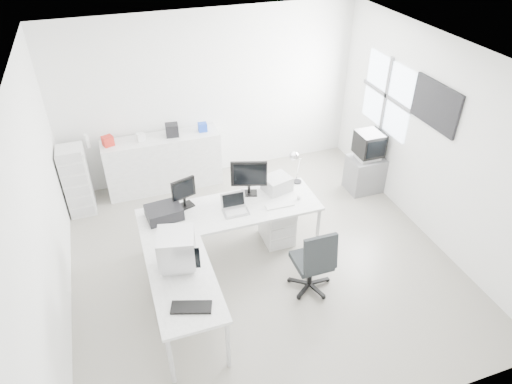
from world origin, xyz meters
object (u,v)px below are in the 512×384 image
object	(u,v)px
laptop	(236,205)
crt_monitor	(177,251)
crt_tv	(369,146)
filing_cabinet	(77,181)
inkjet_printer	(164,212)
laser_printer	(277,183)
tv_cabinet	(365,174)
drawer_pedestal	(277,222)
lcd_monitor_small	(184,193)
main_desk	(231,231)
side_desk	(187,305)
office_chair	(312,258)
sideboard	(164,163)
lcd_monitor_large	(249,178)

from	to	relation	value
laptop	crt_monitor	xyz separation A→B (m)	(-0.90, -0.75, 0.11)
laptop	crt_tv	size ratio (longest dim) A/B	0.74
filing_cabinet	inkjet_printer	bearing A→B (deg)	-55.90
laser_printer	crt_tv	world-z (taller)	crt_tv
laser_printer	tv_cabinet	xyz separation A→B (m)	(1.81, 0.57, -0.55)
drawer_pedestal	lcd_monitor_small	xyz separation A→B (m)	(-1.25, 0.20, 0.66)
tv_cabinet	filing_cabinet	distance (m)	4.60
main_desk	side_desk	bearing A→B (deg)	-127.69
crt_tv	filing_cabinet	xyz separation A→B (m)	(-4.50, 0.93, -0.28)
crt_tv	main_desk	bearing A→B (deg)	-162.83
lcd_monitor_small	laptop	distance (m)	0.70
inkjet_printer	lcd_monitor_small	size ratio (longest dim) A/B	1.06
office_chair	crt_monitor	bearing A→B (deg)	175.69
sideboard	lcd_monitor_small	bearing A→B (deg)	-88.87
laptop	side_desk	bearing A→B (deg)	-131.03
filing_cabinet	lcd_monitor_large	bearing A→B (deg)	-32.57
lcd_monitor_small	laptop	bearing A→B (deg)	-48.25
lcd_monitor_small	lcd_monitor_large	xyz separation A→B (m)	(0.90, 0.00, 0.05)
laptop	filing_cabinet	size ratio (longest dim) A/B	0.34
drawer_pedestal	inkjet_printer	distance (m)	1.64
side_desk	sideboard	distance (m)	3.07
laser_printer	sideboard	xyz separation A→B (m)	(-1.33, 1.74, -0.38)
lcd_monitor_large	filing_cabinet	xyz separation A→B (m)	(-2.29, 1.47, -0.46)
main_desk	lcd_monitor_small	bearing A→B (deg)	155.56
side_desk	lcd_monitor_small	bearing A→B (deg)	77.47
inkjet_printer	laser_printer	distance (m)	1.60
crt_monitor	tv_cabinet	world-z (taller)	crt_monitor
main_desk	inkjet_printer	distance (m)	0.97
side_desk	lcd_monitor_large	xyz separation A→B (m)	(1.20, 1.35, 0.63)
lcd_monitor_small	crt_monitor	xyz separation A→B (m)	(-0.30, -1.10, 0.02)
office_chair	filing_cabinet	distance (m)	3.81
side_desk	lcd_monitor_small	distance (m)	1.50
lcd_monitor_small	crt_tv	size ratio (longest dim) A/B	0.84
lcd_monitor_small	crt_monitor	size ratio (longest dim) A/B	0.91
lcd_monitor_large	crt_monitor	size ratio (longest dim) A/B	1.11
lcd_monitor_small	laser_printer	size ratio (longest dim) A/B	1.17
main_desk	laptop	bearing A→B (deg)	-63.43
laptop	tv_cabinet	bearing A→B (deg)	20.50
lcd_monitor_large	filing_cabinet	size ratio (longest dim) A/B	0.47
main_desk	office_chair	xyz separation A→B (m)	(0.76, -0.98, 0.12)
inkjet_printer	laser_printer	world-z (taller)	laser_printer
laser_printer	office_chair	xyz separation A→B (m)	(0.01, -1.20, -0.36)
crt_monitor	crt_tv	bearing A→B (deg)	38.41
tv_cabinet	crt_tv	bearing A→B (deg)	0.00
crt_monitor	filing_cabinet	xyz separation A→B (m)	(-1.09, 2.57, -0.43)
crt_monitor	sideboard	bearing A→B (deg)	97.29
main_desk	lcd_monitor_small	xyz separation A→B (m)	(-0.55, 0.25, 0.59)
laptop	lcd_monitor_small	bearing A→B (deg)	150.70
lcd_monitor_large	main_desk	bearing A→B (deg)	-126.90
lcd_monitor_small	lcd_monitor_large	distance (m)	0.90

